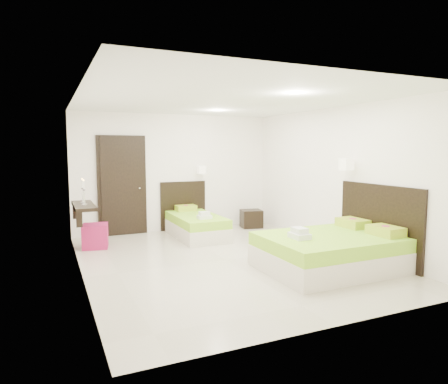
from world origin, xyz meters
name	(u,v)px	position (x,y,z in m)	size (l,w,h in m)	color
floor	(226,260)	(0.00, 0.00, 0.00)	(5.50, 5.50, 0.00)	beige
bed_single	(195,223)	(0.16, 1.95, 0.27)	(1.06, 1.76, 1.45)	beige
bed_double	(334,249)	(1.32, -1.10, 0.30)	(2.02, 1.72, 1.67)	beige
nightstand	(251,219)	(1.69, 2.28, 0.21)	(0.46, 0.41, 0.41)	black
ottoman	(95,236)	(-1.88, 1.74, 0.22)	(0.45, 0.45, 0.45)	#941346
door	(122,186)	(-1.20, 2.70, 1.05)	(1.02, 0.15, 2.14)	black
console_shelf	(83,206)	(-2.08, 1.60, 0.82)	(0.35, 1.20, 0.78)	black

